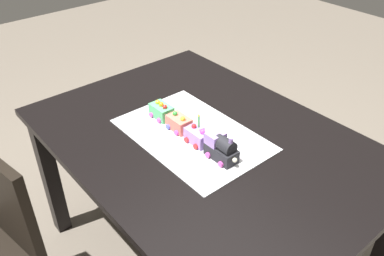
% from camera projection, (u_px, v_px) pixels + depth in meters
% --- Properties ---
extents(dining_table, '(1.40, 1.00, 0.74)m').
position_uv_depth(dining_table, '(204.00, 159.00, 1.67)').
color(dining_table, black).
rests_on(dining_table, ground).
extents(cake_board, '(0.60, 0.40, 0.00)m').
position_uv_depth(cake_board, '(192.00, 135.00, 1.62)').
color(cake_board, silver).
rests_on(cake_board, dining_table).
extents(cake_locomotive, '(0.14, 0.08, 0.12)m').
position_uv_depth(cake_locomotive, '(221.00, 148.00, 1.47)').
color(cake_locomotive, '#232328').
rests_on(cake_locomotive, cake_board).
extents(cake_car_gondola_lavender, '(0.10, 0.08, 0.07)m').
position_uv_depth(cake_car_gondola_lavender, '(198.00, 136.00, 1.56)').
color(cake_car_gondola_lavender, '#AD84E0').
rests_on(cake_car_gondola_lavender, cake_board).
extents(cake_car_hopper_coral, '(0.10, 0.08, 0.07)m').
position_uv_depth(cake_car_hopper_coral, '(179.00, 123.00, 1.64)').
color(cake_car_hopper_coral, '#F27260').
rests_on(cake_car_hopper_coral, cake_board).
extents(cake_car_flatbed_mint_green, '(0.10, 0.08, 0.07)m').
position_uv_depth(cake_car_flatbed_mint_green, '(162.00, 111.00, 1.71)').
color(cake_car_flatbed_mint_green, '#59CC7A').
rests_on(cake_car_flatbed_mint_green, cake_board).
extents(birthday_candle, '(0.01, 0.01, 0.06)m').
position_uv_depth(birthday_candle, '(199.00, 120.00, 1.52)').
color(birthday_candle, '#66D872').
rests_on(birthday_candle, cake_car_gondola_lavender).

